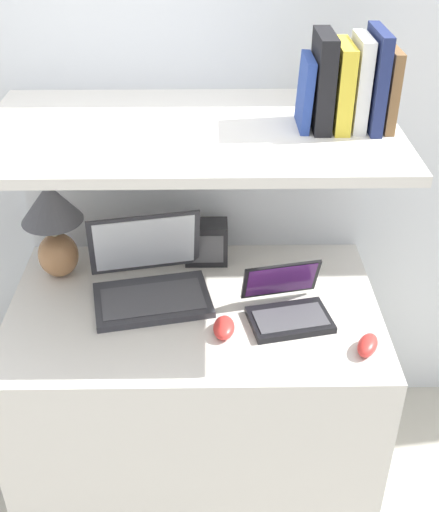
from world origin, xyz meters
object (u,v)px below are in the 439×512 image
Objects in this scene: router_box at (206,242)px; book_navy at (375,79)px; book_brown at (388,88)px; book_white at (359,83)px; laptop_large at (150,281)px; computer_mouse at (224,328)px; table_lamp at (53,221)px; book_yellow at (341,86)px; book_blue at (305,93)px; laptop_small at (287,307)px; second_mouse at (368,345)px; book_black at (322,81)px.

book_navy is (0.43, -0.17, 0.59)m from router_box.
book_white is at bearing 180.00° from book_brown.
laptop_large reaches higher than computer_mouse.
book_navy is at bearing -6.53° from table_lamp.
book_brown is 0.12m from book_yellow.
book_white is (0.86, -0.10, 0.46)m from table_lamp.
book_yellow reaches higher than book_brown.
book_white is 0.14m from book_blue.
book_navy is at bearing 32.25° from laptop_small.
laptop_small is at bearing -151.91° from book_brown.
book_blue is at bearing -8.09° from table_lamp.
laptop_small reaches higher than computer_mouse.
book_blue reaches higher than second_mouse.
book_brown is 1.12× the size of book_blue.
book_black is (0.07, 0.13, 0.62)m from laptop_small.
book_white is 1.08× the size of book_yellow.
book_black is at bearing -180.00° from book_navy.
laptop_small is 0.26m from second_mouse.
second_mouse is 0.45× the size of book_black.
book_white is at bearing 1.13° from laptop_large.
book_yellow is at bearing 47.36° from laptop_small.
book_yellow is (0.82, -0.10, 0.45)m from table_lamp.
book_brown reaches higher than router_box.
laptop_large is 0.67m from second_mouse.
table_lamp is 0.75m from laptop_small.
book_black is (0.25, 0.20, 0.63)m from computer_mouse.
book_yellow is (0.12, 0.13, 0.61)m from laptop_small.
book_yellow is (-0.05, 0.00, -0.01)m from book_white.
book_white is 0.09m from book_black.
second_mouse is 0.69m from book_blue.
computer_mouse is 0.56× the size of book_blue.
book_brown is at bearing -0.00° from book_yellow.
laptop_small is 0.66m from book_brown.
book_brown reaches higher than computer_mouse.
second_mouse is at bearing -24.03° from laptop_large.
table_lamp is 0.85m from book_blue.
second_mouse is (0.90, -0.38, -0.17)m from table_lamp.
table_lamp reaches higher than laptop_large.
router_box is 0.76m from book_brown.
book_navy is at bearing 27.66° from computer_mouse.
table_lamp is at bearing 156.89° from second_mouse.
book_brown reaches higher than second_mouse.
laptop_small reaches higher than second_mouse.
laptop_small is at bearing -147.75° from book_navy.
second_mouse is 0.53× the size of book_brown.
book_navy is 0.13m from book_black.
book_navy is at bearing 0.00° from book_blue.
router_box is at bearing 8.65° from table_lamp.
book_navy is at bearing 0.00° from book_black.
laptop_large is at bearing -178.64° from book_black.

